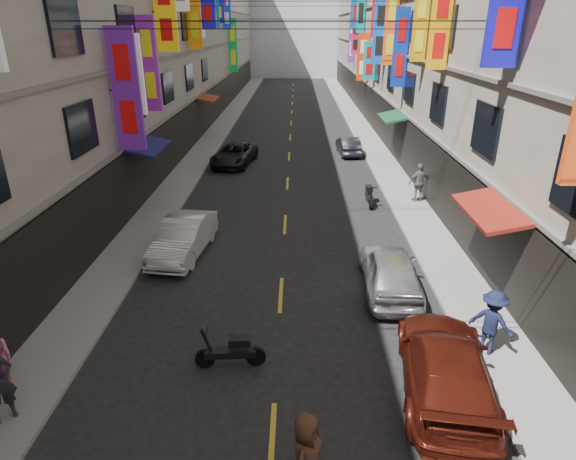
{
  "coord_description": "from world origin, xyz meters",
  "views": [
    {
      "loc": [
        0.46,
        4.45,
        8.05
      ],
      "look_at": [
        0.31,
        13.68,
        4.12
      ],
      "focal_mm": 30.0,
      "sensor_mm": 36.0,
      "label": 1
    }
  ],
  "objects_px": {
    "scooter_far_right": "(369,196)",
    "car_right_far": "(348,146)",
    "car_right_mid": "(390,271)",
    "pedestrian_rfar": "(419,183)",
    "car_left_far": "(234,154)",
    "scooter_crossing": "(231,351)",
    "car_right_near": "(446,367)",
    "pedestrian_rnear": "(492,322)",
    "car_left_mid": "(183,237)",
    "pedestrian_crossing": "(306,455)"
  },
  "relations": [
    {
      "from": "car_right_near",
      "to": "pedestrian_rnear",
      "type": "relative_size",
      "value": 2.73
    },
    {
      "from": "car_left_mid",
      "to": "pedestrian_rfar",
      "type": "relative_size",
      "value": 2.29
    },
    {
      "from": "car_right_far",
      "to": "pedestrian_rfar",
      "type": "relative_size",
      "value": 1.92
    },
    {
      "from": "car_right_mid",
      "to": "car_right_far",
      "type": "distance_m",
      "value": 18.3
    },
    {
      "from": "scooter_far_right",
      "to": "car_right_far",
      "type": "relative_size",
      "value": 0.5
    },
    {
      "from": "scooter_crossing",
      "to": "car_left_mid",
      "type": "bearing_deg",
      "value": 17.05
    },
    {
      "from": "scooter_crossing",
      "to": "car_left_mid",
      "type": "distance_m",
      "value": 7.03
    },
    {
      "from": "scooter_crossing",
      "to": "scooter_far_right",
      "type": "distance_m",
      "value": 13.28
    },
    {
      "from": "pedestrian_rnear",
      "to": "car_left_far",
      "type": "bearing_deg",
      "value": -22.84
    },
    {
      "from": "pedestrian_rfar",
      "to": "scooter_crossing",
      "type": "bearing_deg",
      "value": 44.59
    },
    {
      "from": "car_right_mid",
      "to": "pedestrian_crossing",
      "type": "relative_size",
      "value": 2.42
    },
    {
      "from": "car_right_mid",
      "to": "pedestrian_rnear",
      "type": "relative_size",
      "value": 2.39
    },
    {
      "from": "car_left_mid",
      "to": "car_left_far",
      "type": "height_order",
      "value": "car_left_mid"
    },
    {
      "from": "scooter_far_right",
      "to": "car_right_mid",
      "type": "distance_m",
      "value": 8.35
    },
    {
      "from": "scooter_far_right",
      "to": "car_right_near",
      "type": "height_order",
      "value": "car_right_near"
    },
    {
      "from": "scooter_crossing",
      "to": "car_right_near",
      "type": "bearing_deg",
      "value": -104.37
    },
    {
      "from": "scooter_crossing",
      "to": "car_right_mid",
      "type": "bearing_deg",
      "value": -55.17
    },
    {
      "from": "scooter_far_right",
      "to": "car_left_far",
      "type": "distance_m",
      "value": 10.38
    },
    {
      "from": "scooter_crossing",
      "to": "pedestrian_crossing",
      "type": "height_order",
      "value": "pedestrian_crossing"
    },
    {
      "from": "scooter_crossing",
      "to": "car_left_mid",
      "type": "xyz_separation_m",
      "value": [
        -2.62,
        6.51,
        0.27
      ]
    },
    {
      "from": "car_right_mid",
      "to": "pedestrian_rfar",
      "type": "xyz_separation_m",
      "value": [
        2.89,
        8.52,
        0.33
      ]
    },
    {
      "from": "car_left_far",
      "to": "pedestrian_rfar",
      "type": "bearing_deg",
      "value": -26.36
    },
    {
      "from": "scooter_far_right",
      "to": "pedestrian_rfar",
      "type": "height_order",
      "value": "pedestrian_rfar"
    },
    {
      "from": "pedestrian_rnear",
      "to": "pedestrian_rfar",
      "type": "distance_m",
      "value": 11.9
    },
    {
      "from": "scooter_far_right",
      "to": "pedestrian_rnear",
      "type": "xyz_separation_m",
      "value": [
        1.49,
        -11.67,
        0.58
      ]
    },
    {
      "from": "car_left_far",
      "to": "car_right_mid",
      "type": "bearing_deg",
      "value": -56.71
    },
    {
      "from": "car_right_far",
      "to": "pedestrian_rnear",
      "type": "height_order",
      "value": "pedestrian_rnear"
    },
    {
      "from": "scooter_far_right",
      "to": "car_right_near",
      "type": "distance_m",
      "value": 13.09
    },
    {
      "from": "pedestrian_rnear",
      "to": "pedestrian_crossing",
      "type": "relative_size",
      "value": 1.01
    },
    {
      "from": "car_left_mid",
      "to": "pedestrian_rfar",
      "type": "height_order",
      "value": "pedestrian_rfar"
    },
    {
      "from": "scooter_far_right",
      "to": "car_left_mid",
      "type": "relative_size",
      "value": 0.42
    },
    {
      "from": "car_left_far",
      "to": "pedestrian_rnear",
      "type": "xyz_separation_m",
      "value": [
        8.94,
        -18.9,
        0.38
      ]
    },
    {
      "from": "scooter_far_right",
      "to": "pedestrian_rnear",
      "type": "relative_size",
      "value": 1.0
    },
    {
      "from": "scooter_far_right",
      "to": "car_left_far",
      "type": "relative_size",
      "value": 0.39
    },
    {
      "from": "scooter_crossing",
      "to": "car_left_far",
      "type": "xyz_separation_m",
      "value": [
        -2.26,
        19.46,
        0.2
      ]
    },
    {
      "from": "car_right_near",
      "to": "pedestrian_crossing",
      "type": "xyz_separation_m",
      "value": [
        -3.32,
        -2.72,
        0.18
      ]
    },
    {
      "from": "scooter_far_right",
      "to": "car_right_near",
      "type": "xyz_separation_m",
      "value": [
        -0.05,
        -13.08,
        0.27
      ]
    },
    {
      "from": "scooter_crossing",
      "to": "pedestrian_crossing",
      "type": "bearing_deg",
      "value": -157.94
    },
    {
      "from": "car_left_mid",
      "to": "pedestrian_rnear",
      "type": "height_order",
      "value": "pedestrian_rnear"
    },
    {
      "from": "car_left_mid",
      "to": "pedestrian_rfar",
      "type": "xyz_separation_m",
      "value": [
        10.21,
        5.91,
        0.35
      ]
    },
    {
      "from": "car_right_mid",
      "to": "pedestrian_rfar",
      "type": "distance_m",
      "value": 9.0
    },
    {
      "from": "car_left_far",
      "to": "pedestrian_rfar",
      "type": "height_order",
      "value": "pedestrian_rfar"
    },
    {
      "from": "car_left_far",
      "to": "car_right_near",
      "type": "height_order",
      "value": "car_right_near"
    },
    {
      "from": "scooter_crossing",
      "to": "car_right_near",
      "type": "xyz_separation_m",
      "value": [
        5.14,
        -0.86,
        0.27
      ]
    },
    {
      "from": "pedestrian_crossing",
      "to": "pedestrian_rfar",
      "type": "bearing_deg",
      "value": 1.09
    },
    {
      "from": "car_right_mid",
      "to": "car_right_far",
      "type": "relative_size",
      "value": 1.19
    },
    {
      "from": "pedestrian_crossing",
      "to": "car_right_near",
      "type": "bearing_deg",
      "value": -29.73
    },
    {
      "from": "pedestrian_crossing",
      "to": "car_left_mid",
      "type": "bearing_deg",
      "value": 44.65
    },
    {
      "from": "car_left_far",
      "to": "car_right_far",
      "type": "bearing_deg",
      "value": 29.5
    },
    {
      "from": "pedestrian_rnear",
      "to": "pedestrian_rfar",
      "type": "bearing_deg",
      "value": -52.5
    }
  ]
}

